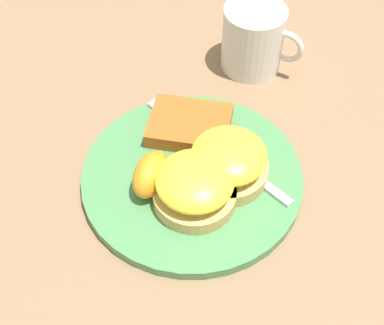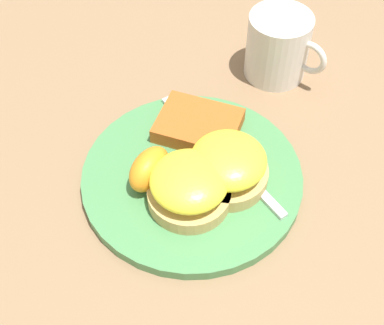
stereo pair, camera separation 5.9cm
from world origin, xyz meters
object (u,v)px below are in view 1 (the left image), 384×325
Objects in this scene: orange_wedge at (151,174)px; fork at (208,141)px; sandwich_benedict_left at (195,186)px; cup at (254,39)px; sandwich_benedict_right at (228,161)px; hashbrown_patty at (190,125)px.

fork is at bearing 73.88° from orange_wedge.
cup reaches higher than sandwich_benedict_left.
cup is (-0.06, 0.20, 0.01)m from sandwich_benedict_right.
fork is (0.03, 0.09, -0.02)m from orange_wedge.
sandwich_benedict_right is 0.95× the size of hashbrown_patty.
orange_wedge is 0.28× the size of fork.
orange_wedge is (0.00, -0.09, 0.01)m from hashbrown_patty.
orange_wedge is (-0.05, -0.01, -0.00)m from sandwich_benedict_left.
sandwich_benedict_left is at bearing -72.77° from fork.
orange_wedge is (-0.07, -0.05, -0.00)m from sandwich_benedict_right.
cup reaches higher than orange_wedge.
sandwich_benedict_right is 1.52× the size of orange_wedge.
orange_wedge is at bearing -91.88° from cup.
hashbrown_patty is at bearing 121.23° from sandwich_benedict_left.
sandwich_benedict_left is at bearing -80.39° from cup.
sandwich_benedict_right is at bearing -29.44° from hashbrown_patty.
sandwich_benedict_left reaches higher than fork.
fork is 0.17m from cup.
sandwich_benedict_right is 0.21m from cup.
sandwich_benedict_right is 0.81× the size of cup.
orange_wedge is at bearing -141.17° from sandwich_benedict_right.
orange_wedge reaches higher than hashbrown_patty.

